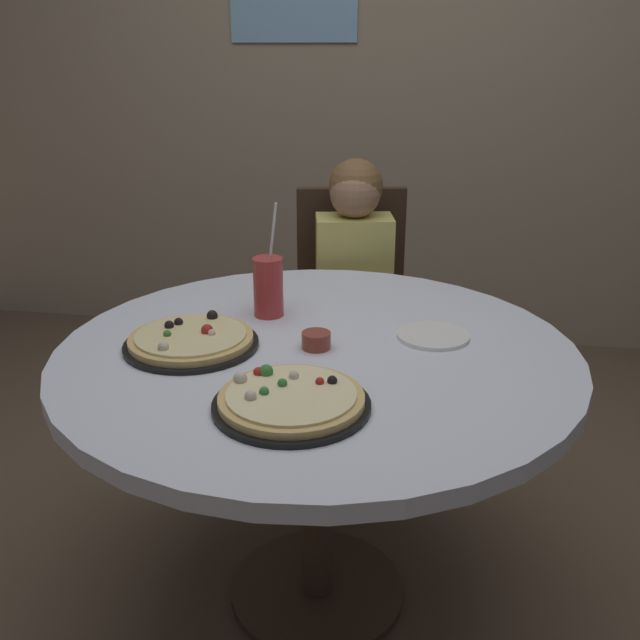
# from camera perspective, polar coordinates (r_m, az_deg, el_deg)

# --- Properties ---
(ground_plane) EXTENTS (8.00, 8.00, 0.00)m
(ground_plane) POSITION_cam_1_polar(r_m,az_deg,el_deg) (2.11, -0.23, -21.23)
(ground_plane) COLOR brown
(wall_with_window) EXTENTS (5.20, 0.14, 2.90)m
(wall_with_window) POSITION_cam_1_polar(r_m,az_deg,el_deg) (3.53, 5.36, 21.69)
(wall_with_window) COLOR gray
(wall_with_window) RESTS_ON ground_plane
(dining_table) EXTENTS (1.26, 1.26, 0.75)m
(dining_table) POSITION_cam_1_polar(r_m,az_deg,el_deg) (1.73, -0.26, -5.01)
(dining_table) COLOR silver
(dining_table) RESTS_ON ground_plane
(chair_wooden) EXTENTS (0.47, 0.47, 0.95)m
(chair_wooden) POSITION_cam_1_polar(r_m,az_deg,el_deg) (2.60, 2.59, 1.19)
(chair_wooden) COLOR #382619
(chair_wooden) RESTS_ON ground_plane
(diner_child) EXTENTS (0.32, 0.43, 1.08)m
(diner_child) POSITION_cam_1_polar(r_m,az_deg,el_deg) (2.45, 2.80, -1.29)
(diner_child) COLOR #3F4766
(diner_child) RESTS_ON ground_plane
(pizza_veggie) EXTENTS (0.33, 0.33, 0.05)m
(pizza_veggie) POSITION_cam_1_polar(r_m,az_deg,el_deg) (1.71, -10.45, -1.63)
(pizza_veggie) COLOR black
(pizza_veggie) RESTS_ON dining_table
(pizza_cheese) EXTENTS (0.32, 0.32, 0.05)m
(pizza_cheese) POSITION_cam_1_polar(r_m,az_deg,el_deg) (1.41, -2.42, -6.52)
(pizza_cheese) COLOR black
(pizza_cheese) RESTS_ON dining_table
(soda_cup) EXTENTS (0.08, 0.08, 0.31)m
(soda_cup) POSITION_cam_1_polar(r_m,az_deg,el_deg) (1.87, -4.23, 2.73)
(soda_cup) COLOR #B73333
(soda_cup) RESTS_ON dining_table
(sauce_bowl) EXTENTS (0.07, 0.07, 0.04)m
(sauce_bowl) POSITION_cam_1_polar(r_m,az_deg,el_deg) (1.68, -0.15, -1.67)
(sauce_bowl) COLOR brown
(sauce_bowl) RESTS_ON dining_table
(plate_small) EXTENTS (0.18, 0.18, 0.01)m
(plate_small) POSITION_cam_1_polar(r_m,az_deg,el_deg) (1.77, 9.18, -1.27)
(plate_small) COLOR white
(plate_small) RESTS_ON dining_table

